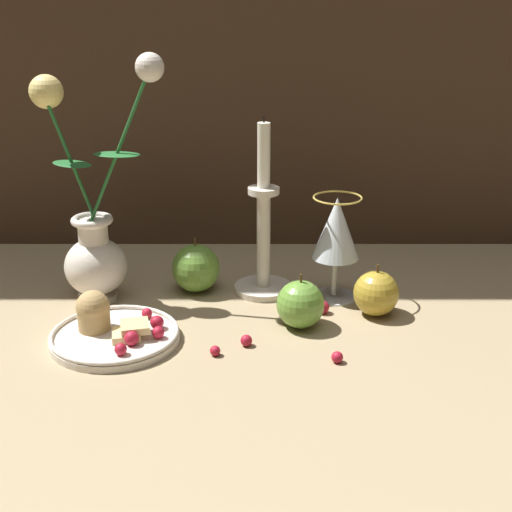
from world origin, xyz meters
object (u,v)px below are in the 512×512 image
object	(u,v)px
apple_beside_vase	(302,304)
apple_at_table_edge	(197,268)
wine_glass	(338,232)
vase	(95,234)
candlestick	(265,240)
plate_with_pastries	(113,330)
apple_near_glass	(378,293)

from	to	relation	value
apple_beside_vase	apple_at_table_edge	distance (m)	0.21
wine_glass	apple_beside_vase	xyz separation A→B (m)	(-0.06, -0.10, -0.07)
vase	wine_glass	world-z (taller)	vase
apple_at_table_edge	vase	bearing A→B (deg)	-167.62
candlestick	apple_beside_vase	xyz separation A→B (m)	(0.05, -0.13, -0.05)
plate_with_pastries	wine_glass	world-z (taller)	wine_glass
vase	plate_with_pastries	bearing A→B (deg)	-71.55
apple_beside_vase	apple_near_glass	world-z (taller)	apple_beside_vase
vase	apple_near_glass	size ratio (longest dim) A/B	4.71
vase	apple_at_table_edge	world-z (taller)	vase
apple_near_glass	apple_beside_vase	bearing A→B (deg)	-160.62
plate_with_pastries	wine_glass	xyz separation A→B (m)	(0.32, 0.15, 0.09)
candlestick	apple_beside_vase	bearing A→B (deg)	-67.66
plate_with_pastries	candlestick	xyz separation A→B (m)	(0.21, 0.17, 0.07)
candlestick	apple_near_glass	distance (m)	0.19
vase	plate_with_pastries	distance (m)	0.17
wine_glass	apple_beside_vase	size ratio (longest dim) A/B	2.02
candlestick	apple_at_table_edge	bearing A→B (deg)	178.07
candlestick	apple_near_glass	bearing A→B (deg)	-27.21
vase	apple_at_table_edge	size ratio (longest dim) A/B	4.20
vase	apple_beside_vase	distance (m)	0.33
candlestick	apple_beside_vase	world-z (taller)	candlestick
wine_glass	apple_near_glass	distance (m)	0.11
plate_with_pastries	apple_at_table_edge	distance (m)	0.20
plate_with_pastries	candlestick	bearing A→B (deg)	38.77
vase	candlestick	size ratio (longest dim) A/B	1.33
vase	apple_at_table_edge	distance (m)	0.17
plate_with_pastries	candlestick	size ratio (longest dim) A/B	0.63
plate_with_pastries	apple_at_table_edge	xyz separation A→B (m)	(0.10, 0.17, 0.02)
vase	apple_near_glass	xyz separation A→B (m)	(0.42, -0.06, -0.07)
wine_glass	apple_at_table_edge	bearing A→B (deg)	173.19
vase	apple_near_glass	distance (m)	0.43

